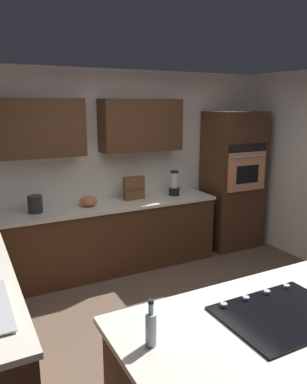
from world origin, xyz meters
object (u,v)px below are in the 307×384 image
Objects in this scene: mixing_bowl at (88,201)px; kettle at (35,204)px; cooktop at (282,314)px; wall_oven at (232,180)px; blender at (174,185)px; spice_rack at (134,188)px; oil_bottle at (151,327)px.

kettle is at bearing 0.00° from mixing_bowl.
cooktop is at bearing 107.18° from kettle.
wall_oven is 8.96× the size of mixing_bowl.
wall_oven reaches higher than mixing_bowl.
wall_oven is at bearing 179.28° from kettle.
blender is 1.25m from mixing_bowl.
kettle is at bearing -72.82° from cooktop.
mixing_bowl is at bearing -0.93° from wall_oven.
spice_rack is at bearing -4.55° from blender.
mixing_bowl is 0.75× the size of spice_rack.
wall_oven is 7.78× the size of oil_bottle.
wall_oven reaches higher than cooktop.
spice_rack reaches higher than oil_bottle.
kettle is (0.92, -2.98, 0.09)m from cooktop.
oil_bottle reaches higher than mixing_bowl.
cooktop is 0.86m from oil_bottle.
oil_bottle is at bearing 78.72° from mixing_bowl.
spice_rack is 1.16× the size of oil_bottle.
mixing_bowl is at bearing 4.21° from spice_rack.
oil_bottle is (1.22, 2.92, -0.05)m from spice_rack.
spice_rack reaches higher than mixing_bowl.
spice_rack reaches higher than cooktop.
cooktop is at bearing 82.85° from spice_rack.
blender is 1.90m from kettle.
cooktop is at bearing 172.77° from oil_bottle.
kettle is at bearing 2.11° from spice_rack.
spice_rack is 3.16m from oil_bottle.
wall_oven reaches higher than kettle.
blender is at bearing -2.08° from wall_oven.
cooktop is 2.48× the size of spice_rack.
wall_oven reaches higher than spice_rack.
blender is 0.60m from spice_rack.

